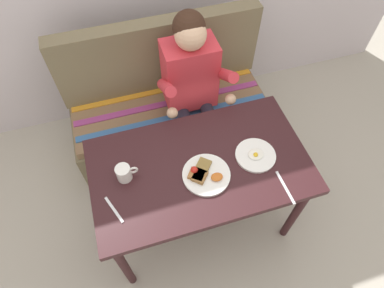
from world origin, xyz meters
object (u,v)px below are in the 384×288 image
plate_breakfast (205,174)px  fork (114,210)px  plate_eggs (256,155)px  coffee_mug (124,173)px  couch (169,110)px  person (193,84)px  knife (285,187)px  table (200,172)px

plate_breakfast → fork: 0.50m
plate_eggs → coffee_mug: bearing=173.8°
couch → fork: size_ratio=8.47×
person → fork: size_ratio=7.13×
coffee_mug → knife: size_ratio=0.59×
plate_breakfast → knife: plate_breakfast is taller
plate_eggs → coffee_mug: coffee_mug is taller
knife → couch: bearing=108.7°
table → couch: bearing=90.0°
person → knife: person is taller
fork → person: bearing=27.1°
couch → coffee_mug: couch is taller
coffee_mug → plate_breakfast: bearing=-15.4°
knife → person: bearing=104.2°
table → person: size_ratio=0.99×
person → table: bearing=-103.4°
plate_breakfast → coffee_mug: (-0.41, 0.11, 0.03)m
person → plate_breakfast: size_ratio=4.70×
couch → plate_breakfast: size_ratio=5.59×
person → coffee_mug: 0.77m
coffee_mug → fork: bearing=-118.1°
plate_breakfast → plate_eggs: bearing=6.5°
fork → couch: bearing=39.6°
plate_breakfast → couch: bearing=90.2°
fork → plate_breakfast: bearing=-15.1°
plate_eggs → person: bearing=105.2°
plate_breakfast → fork: plate_breakfast is taller
plate_eggs → couch: bearing=111.2°
coffee_mug → person: bearing=45.2°
plate_breakfast → fork: bearing=-173.7°
table → coffee_mug: size_ratio=10.17×
plate_eggs → knife: 0.24m
knife → coffee_mug: bearing=157.1°
fork → plate_eggs: bearing=-15.1°
table → plate_eggs: (0.31, -0.04, 0.09)m
plate_eggs → fork: 0.81m
couch → coffee_mug: bearing=-119.2°
couch → plate_breakfast: (0.00, -0.84, 0.41)m
table → plate_eggs: plate_eggs is taller
couch → person: size_ratio=1.19×
table → person: (0.14, 0.59, 0.09)m
couch → knife: 1.17m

